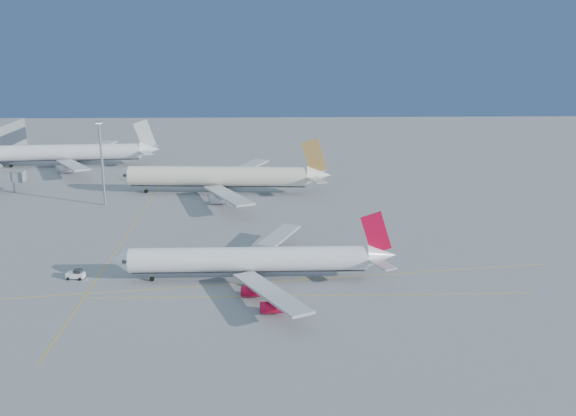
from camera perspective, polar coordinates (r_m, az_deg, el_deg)
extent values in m
plane|color=slate|center=(141.90, -0.37, -5.57)|extent=(500.00, 500.00, 0.00)
cylinder|color=gray|center=(225.85, -23.19, 1.93)|extent=(0.70, 0.70, 5.20)
cube|color=gray|center=(224.57, -22.78, 2.58)|extent=(3.20, 3.60, 3.40)
cube|color=gold|center=(129.16, 2.01, -7.80)|extent=(90.00, 0.18, 0.02)
cube|color=gold|center=(136.32, -0.31, -6.48)|extent=(118.86, 16.88, 0.02)
cube|color=gold|center=(174.19, -13.87, -1.95)|extent=(0.18, 140.00, 0.02)
cylinder|color=white|center=(135.47, -3.51, -4.56)|extent=(49.95, 5.45, 5.17)
cone|color=white|center=(138.90, -14.72, -4.55)|extent=(4.04, 5.19, 5.17)
cone|color=white|center=(137.35, 8.31, -4.18)|extent=(6.27, 4.95, 4.91)
cube|color=black|center=(138.35, -14.04, -4.35)|extent=(1.45, 4.92, 0.62)
cube|color=#B7B7BC|center=(122.49, -1.54, -7.52)|extent=(15.58, 25.21, 0.49)
cube|color=#B7B7BC|center=(149.53, -1.62, -3.13)|extent=(15.34, 25.29, 0.49)
cube|color=red|center=(135.51, 7.84, -2.20)|extent=(6.86, 0.44, 9.43)
cylinder|color=gray|center=(138.70, -12.01, -5.78)|extent=(0.21, 0.21, 2.05)
cylinder|color=black|center=(139.07, -11.99, -6.17)|extent=(0.98, 0.63, 0.98)
cylinder|color=gray|center=(133.17, -3.14, -6.36)|extent=(0.29, 0.29, 2.05)
cylinder|color=black|center=(133.55, -3.13, -6.77)|extent=(0.99, 0.81, 0.98)
cylinder|color=gray|center=(139.96, -3.08, -5.24)|extent=(0.29, 0.29, 2.05)
cylinder|color=black|center=(140.33, -3.08, -5.63)|extent=(0.99, 0.81, 0.98)
cylinder|color=red|center=(127.46, -3.18, -7.40)|extent=(4.29, 2.25, 2.23)
cylinder|color=red|center=(120.33, -1.44, -8.83)|extent=(4.29, 2.25, 2.23)
cylinder|color=red|center=(145.73, -3.03, -4.36)|extent=(4.29, 2.25, 2.23)
cylinder|color=red|center=(153.01, -1.56, -3.35)|extent=(4.29, 2.25, 2.23)
cylinder|color=silver|center=(206.71, -6.26, 2.82)|extent=(57.48, 9.73, 6.27)
cone|color=silver|center=(213.29, -14.55, 2.80)|extent=(5.32, 6.56, 6.27)
cone|color=silver|center=(204.53, 2.79, 2.94)|extent=(8.05, 6.41, 5.96)
cube|color=black|center=(212.57, -14.02, 2.98)|extent=(2.12, 6.05, 0.77)
cube|color=#B7B7BC|center=(189.77, -5.37, 1.14)|extent=(17.03, 30.62, 0.61)
cube|color=#B7B7BC|center=(223.16, -4.28, 3.37)|extent=(20.09, 29.60, 0.61)
cube|color=#AE8341|center=(203.24, 2.34, 4.63)|extent=(8.47, 1.01, 11.64)
cylinder|color=gray|center=(212.14, -12.51, 1.81)|extent=(0.26, 0.26, 2.53)
cylinder|color=black|center=(212.44, -12.49, 1.48)|extent=(1.25, 0.84, 1.21)
cylinder|color=gray|center=(203.15, -6.09, 1.49)|extent=(0.35, 0.35, 2.53)
cylinder|color=black|center=(203.47, -6.08, 1.15)|extent=(1.27, 1.06, 1.21)
cylinder|color=gray|center=(211.72, -5.77, 2.08)|extent=(0.35, 0.35, 2.53)
cylinder|color=black|center=(212.02, -5.76, 1.75)|extent=(1.27, 1.06, 1.21)
cylinder|color=#B7B7BC|center=(193.67, -6.17, 0.78)|extent=(5.44, 3.07, 2.75)
cylinder|color=#B7B7BC|center=(220.99, -5.17, 2.68)|extent=(5.44, 3.07, 2.75)
cylinder|color=white|center=(260.65, -18.89, 4.71)|extent=(54.01, 9.46, 6.02)
cone|color=white|center=(255.06, -12.18, 5.12)|extent=(7.87, 6.19, 5.72)
cube|color=#B7B7BC|center=(244.24, -18.59, 3.64)|extent=(19.18, 27.95, 0.59)
cube|color=#B7B7BC|center=(275.51, -17.10, 5.07)|extent=(16.14, 28.94, 0.59)
cube|color=silver|center=(254.26, -12.62, 6.43)|extent=(8.28, 1.01, 11.37)
cylinder|color=gray|center=(267.36, -23.42, 3.72)|extent=(0.26, 0.26, 2.47)
cylinder|color=black|center=(267.59, -23.39, 3.46)|extent=(1.23, 0.83, 1.18)
cylinder|color=gray|center=(256.97, -18.80, 3.74)|extent=(0.34, 0.34, 2.47)
cylinder|color=black|center=(257.22, -18.78, 3.47)|extent=(1.24, 1.04, 1.18)
cylinder|color=gray|center=(265.18, -18.39, 4.12)|extent=(0.34, 0.34, 2.47)
cylinder|color=black|center=(265.41, -18.37, 3.86)|extent=(1.24, 1.04, 1.18)
cylinder|color=#B7B7BC|center=(248.11, -19.08, 3.30)|extent=(5.32, 3.01, 2.69)
cylinder|color=#B7B7BC|center=(273.72, -17.81, 4.51)|extent=(5.32, 3.01, 2.69)
cube|color=white|center=(144.42, -18.35, -5.67)|extent=(3.93, 2.31, 1.12)
cube|color=black|center=(143.90, -18.18, -5.37)|extent=(1.68, 1.76, 0.84)
cylinder|color=black|center=(144.30, -18.97, -5.96)|extent=(0.69, 0.40, 0.65)
cylinder|color=black|center=(145.94, -18.66, -5.69)|extent=(0.69, 0.40, 0.65)
cylinder|color=black|center=(143.25, -18.01, -6.03)|extent=(0.69, 0.40, 0.65)
cylinder|color=black|center=(144.91, -17.71, -5.75)|extent=(0.69, 0.40, 0.65)
cylinder|color=gray|center=(198.10, -16.19, 3.74)|extent=(0.70, 0.70, 25.01)
cube|color=gray|center=(195.99, -16.47, 7.37)|extent=(2.20, 2.20, 0.50)
cube|color=white|center=(196.04, -16.46, 7.26)|extent=(1.60, 1.60, 0.25)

